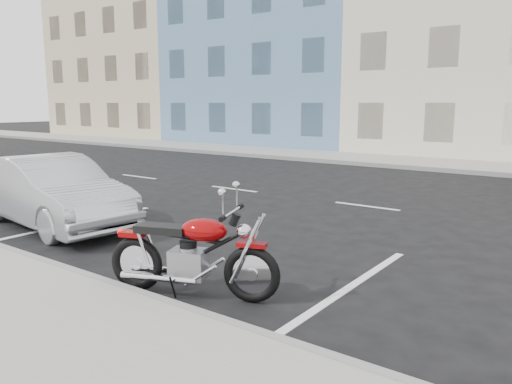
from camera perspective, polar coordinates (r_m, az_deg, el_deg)
ground at (r=11.33m, az=21.82°, el=-2.75°), size 120.00×120.00×0.00m
sidewalk_far at (r=21.04m, az=14.76°, el=3.49°), size 80.00×3.40×0.15m
curb_near at (r=8.86m, az=-26.80°, el=-6.04°), size 80.00×0.12×0.16m
curb_far at (r=19.47m, az=12.89°, el=3.08°), size 80.00×0.12×0.16m
bldg_far_west at (r=39.60m, az=-10.61°, el=15.20°), size 12.00×12.00×12.00m
bldg_blue at (r=32.05m, az=4.91°, el=17.47°), size 12.00×12.00×13.00m
motorcycle at (r=6.01m, az=-0.22°, el=-7.99°), size 2.13×1.04×1.12m
sedan_silver at (r=10.45m, az=-22.21°, el=0.04°), size 4.31×1.93×1.37m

